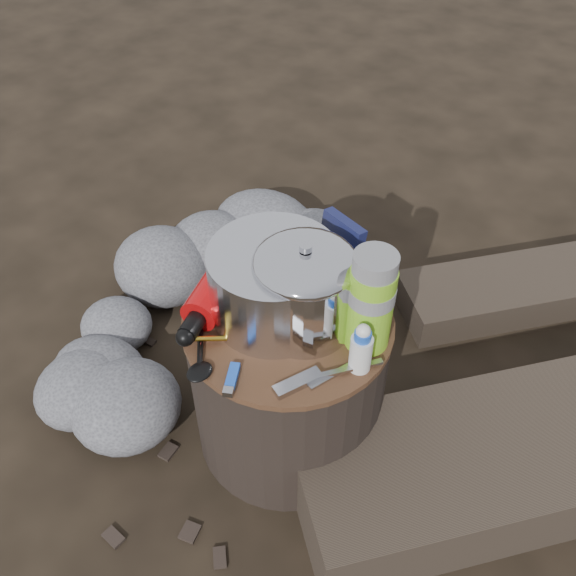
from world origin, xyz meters
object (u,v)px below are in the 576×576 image
Objects in this scene: stump at (288,380)px; travel_mug at (376,286)px; camping_pot at (305,288)px; thermos at (371,301)px; fuel_bottle at (222,279)px.

travel_mug is (0.12, 0.14, 0.25)m from stump.
travel_mug reaches higher than stump.
camping_pot is (0.03, 0.01, 0.29)m from stump.
travel_mug is at bearing 111.87° from thermos.
stump is 0.28m from fuel_bottle.
thermos is at bearing 15.01° from camping_pot.
fuel_bottle is at bearing -168.62° from thermos.
stump is 0.29m from camping_pot.
fuel_bottle reaches higher than stump.
fuel_bottle is at bearing -173.40° from stump.
fuel_bottle is at bearing -171.08° from camping_pot.
camping_pot reaches higher than travel_mug.
stump is 1.97× the size of thermos.
stump is 0.34m from thermos.
fuel_bottle is 0.32m from travel_mug.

